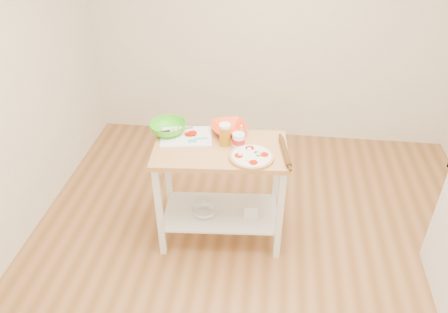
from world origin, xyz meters
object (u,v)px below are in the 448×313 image
green_bowl (168,128)px  rolling_pin (285,152)px  orange_bowl (229,128)px  knife (172,131)px  shelf_bin (251,209)px  prep_island (221,175)px  beer_pint (225,134)px  spatula (197,140)px  yogurt_tub (239,140)px  cutting_board (186,136)px  shelf_glass_bowl (204,211)px  pizza (251,156)px

green_bowl → rolling_pin: green_bowl is taller
orange_bowl → knife: bearing=-172.4°
shelf_bin → knife: bearing=164.9°
prep_island → green_bowl: (-0.45, 0.17, 0.31)m
knife → green_bowl: green_bowl is taller
beer_pint → shelf_bin: size_ratio=1.56×
spatula → shelf_bin: (0.45, -0.07, -0.60)m
knife → green_bowl: (-0.03, -0.01, 0.03)m
green_bowl → yogurt_tub: 0.60m
shelf_bin → green_bowl: bearing=166.1°
knife → shelf_bin: knife is taller
cutting_board → orange_bowl: orange_bowl is taller
rolling_pin → shelf_bin: rolling_pin is taller
knife → shelf_bin: bearing=-37.7°
yogurt_tub → shelf_glass_bowl: (-0.27, -0.08, -0.66)m
cutting_board → yogurt_tub: yogurt_tub is taller
pizza → rolling_pin: (0.24, 0.08, 0.01)m
spatula → knife: knife is taller
rolling_pin → shelf_bin: size_ratio=3.26×
cutting_board → beer_pint: 0.34m
orange_bowl → shelf_bin: (0.22, -0.24, -0.62)m
beer_pint → cutting_board: bearing=167.4°
cutting_board → rolling_pin: rolling_pin is taller
yogurt_tub → shelf_glass_bowl: size_ratio=0.96×
beer_pint → prep_island: bearing=-116.8°
green_bowl → shelf_glass_bowl: bearing=-35.1°
cutting_board → shelf_bin: size_ratio=3.90×
knife → shelf_bin: 0.92m
knife → yogurt_tub: bearing=-37.6°
spatula → shelf_bin: bearing=-25.7°
prep_island → shelf_bin: 0.41m
spatula → green_bowl: green_bowl is taller
prep_island → green_bowl: green_bowl is taller
beer_pint → shelf_glass_bowl: size_ratio=0.83×
beer_pint → rolling_pin: 0.47m
pizza → shelf_bin: size_ratio=2.92×
orange_bowl → beer_pint: bearing=-92.8°
cutting_board → shelf_glass_bowl: size_ratio=2.09×
spatula → beer_pint: 0.24m
spatula → orange_bowl: orange_bowl is taller
knife → shelf_bin: (0.67, -0.18, -0.60)m
spatula → rolling_pin: 0.69m
knife → orange_bowl: orange_bowl is taller
cutting_board → spatula: cutting_board is taller
green_bowl → shelf_bin: 0.96m
rolling_pin → shelf_bin: bearing=173.6°
cutting_board → green_bowl: 0.16m
prep_island → yogurt_tub: size_ratio=5.22×
rolling_pin → shelf_glass_bowl: rolling_pin is taller
beer_pint → shelf_glass_bowl: beer_pint is taller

